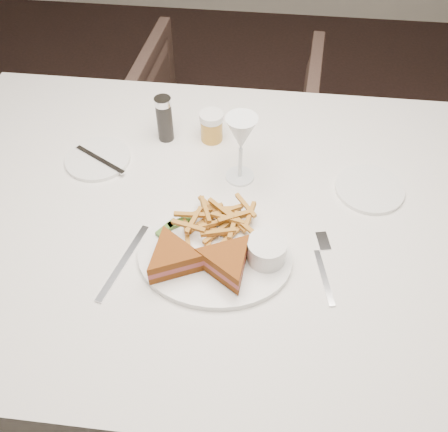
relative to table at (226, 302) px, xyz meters
name	(u,v)px	position (x,y,z in m)	size (l,w,h in m)	color
ground	(213,371)	(-0.04, -0.04, -0.38)	(5.00, 5.00, 0.00)	black
table	(226,302)	(0.00, 0.00, 0.00)	(1.47, 0.98, 0.75)	silver
chair_far	(226,126)	(-0.09, 0.82, -0.03)	(0.67, 0.63, 0.69)	#44312A
table_setting	(218,215)	(-0.01, -0.04, 0.41)	(0.82, 0.60, 0.18)	white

